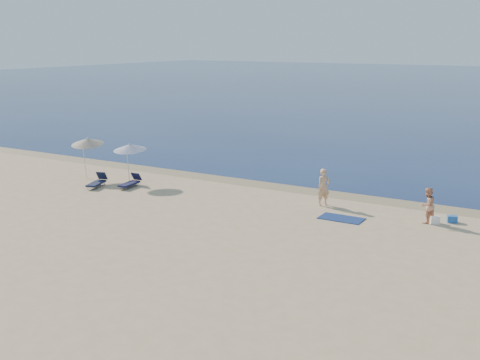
% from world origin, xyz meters
% --- Properties ---
extents(wet_sand_strip, '(240.00, 1.60, 0.00)m').
position_xyz_m(wet_sand_strip, '(0.00, 19.40, 0.00)').
color(wet_sand_strip, '#847254').
rests_on(wet_sand_strip, ground).
extents(person_left, '(0.73, 0.76, 1.76)m').
position_xyz_m(person_left, '(1.80, 17.13, 0.88)').
color(person_left, tan).
rests_on(person_left, ground).
extents(person_right, '(0.87, 0.94, 1.55)m').
position_xyz_m(person_right, '(6.67, 16.78, 0.77)').
color(person_right, tan).
rests_on(person_right, ground).
extents(beach_towel, '(1.90, 1.06, 0.03)m').
position_xyz_m(beach_towel, '(3.33, 15.51, 0.02)').
color(beach_towel, navy).
rests_on(beach_towel, ground).
extents(white_bag, '(0.44, 0.41, 0.31)m').
position_xyz_m(white_bag, '(7.03, 16.86, 0.16)').
color(white_bag, white).
rests_on(white_bag, ground).
extents(blue_cooler, '(0.49, 0.42, 0.29)m').
position_xyz_m(blue_cooler, '(7.61, 17.40, 0.15)').
color(blue_cooler, '#215DB3').
rests_on(blue_cooler, ground).
extents(umbrella_near, '(2.05, 2.07, 2.29)m').
position_xyz_m(umbrella_near, '(-8.96, 16.01, 2.00)').
color(umbrella_near, silver).
rests_on(umbrella_near, ground).
extents(umbrella_far, '(2.35, 2.37, 2.41)m').
position_xyz_m(umbrella_far, '(-11.93, 15.90, 2.07)').
color(umbrella_far, silver).
rests_on(umbrella_far, ground).
extents(lounger_left, '(0.96, 1.67, 0.70)m').
position_xyz_m(lounger_left, '(-10.01, 14.51, 0.25)').
color(lounger_left, '#141B37').
rests_on(lounger_left, ground).
extents(lounger_right, '(0.64, 1.58, 0.68)m').
position_xyz_m(lounger_right, '(-8.44, 15.34, 0.25)').
color(lounger_right, '#15163A').
rests_on(lounger_right, ground).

